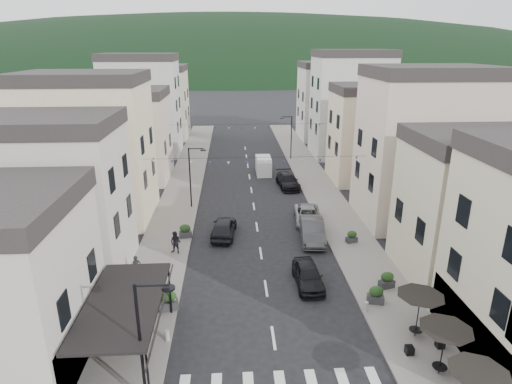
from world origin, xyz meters
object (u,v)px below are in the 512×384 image
Objects in this scene: parked_car_d at (288,181)px; parked_car_e at (224,227)px; parked_car_b at (312,230)px; pedestrian_a at (137,267)px; parked_car_c at (308,215)px; delivery_van at (263,165)px; pedestrian_b at (176,243)px; parked_car_a at (308,275)px.

parked_car_e is (-6.96, -12.54, 0.05)m from parked_car_d.
parked_car_b is 3.19× the size of pedestrian_a.
parked_car_b is 1.04× the size of parked_car_c.
parked_car_e reaches higher than parked_car_c.
delivery_van is (-2.52, 19.36, 0.20)m from parked_car_b.
pedestrian_b reaches higher than parked_car_d.
pedestrian_b is (-10.75, -1.95, 0.15)m from parked_car_b.
parked_car_d is at bearing -67.44° from delivery_van.
delivery_van is 2.77× the size of pedestrian_a.
parked_car_a is 0.83× the size of parked_car_d.
parked_car_a is 0.86× the size of parked_car_c.
delivery_van is (-2.80, 15.76, 0.36)m from parked_car_c.
parked_car_a is 2.42× the size of pedestrian_b.
pedestrian_a is at bearing 171.79° from parked_car_a.
parked_car_d reaches higher than parked_car_a.
parked_car_d is (-0.50, 10.11, 0.05)m from parked_car_c.
parked_car_c is 16.01m from delivery_van.
parked_car_d is at bearing 95.45° from parked_car_b.
pedestrian_b reaches higher than parked_car_c.
delivery_van is 26.93m from pedestrian_a.
parked_car_c is 12.35m from pedestrian_b.
pedestrian_b is (-8.22, -21.32, -0.05)m from delivery_van.
parked_car_a is 9.79m from parked_car_e.
delivery_van is at bearing 88.35° from pedestrian_b.
parked_car_a is at bearing -23.53° from pedestrian_a.
parked_car_c is 10.12m from parked_car_d.
parked_car_b is (1.52, 6.82, 0.13)m from parked_car_a.
delivery_van reaches higher than parked_car_a.
parked_car_b is at bearing 75.92° from parked_car_a.
parked_car_b is 19.53m from delivery_van.
parked_car_a is 6.98m from parked_car_b.
delivery_van is at bearing 107.14° from parked_car_d.
pedestrian_a reaches higher than parked_car_d.
parked_car_a is at bearing 131.60° from parked_car_e.
parked_car_e is (-7.46, -2.43, 0.10)m from parked_car_c.
parked_car_c is at bearing 90.16° from parked_car_b.
parked_car_d is 18.88m from pedestrian_b.
parked_car_e is at bearing -103.99° from delivery_van.
delivery_van is at bearing 104.21° from parked_car_c.
parked_car_b is 13.72m from parked_car_d.
parked_car_b reaches higher than parked_car_d.
parked_car_b is 7.28m from parked_car_e.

